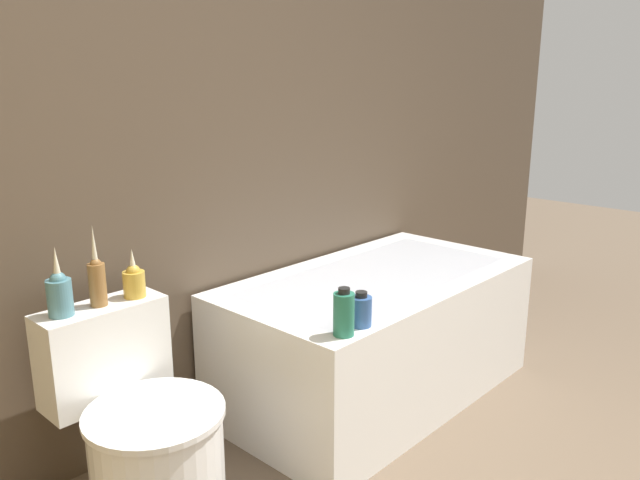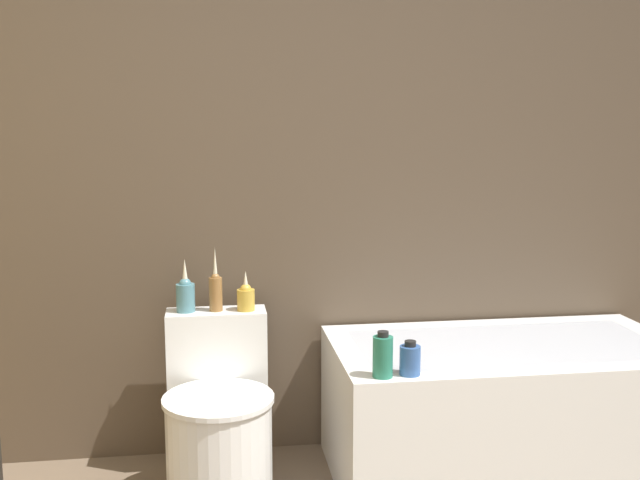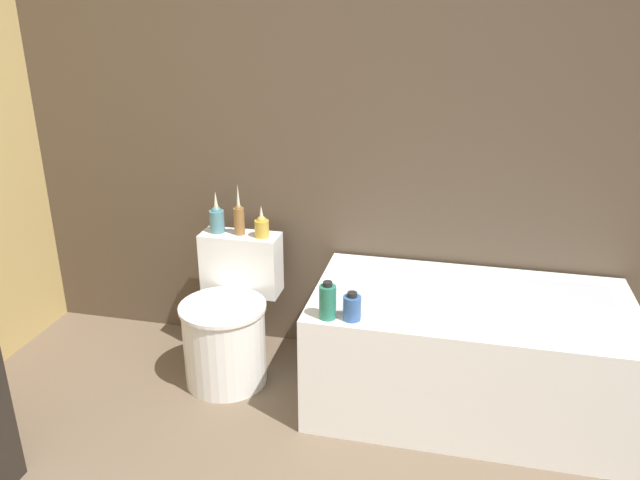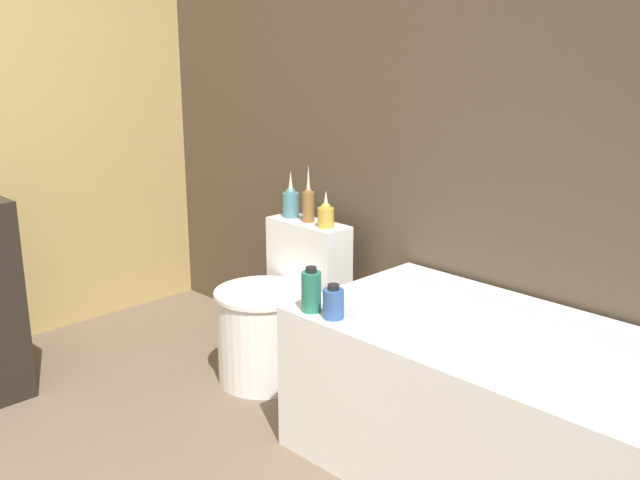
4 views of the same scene
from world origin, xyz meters
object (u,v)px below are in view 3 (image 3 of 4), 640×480
at_px(toilet, 229,324).
at_px(vase_gold, 217,218).
at_px(bathtub, 467,352).
at_px(shampoo_bottle_tall, 328,301).
at_px(vase_silver, 239,218).
at_px(vase_bronze, 262,226).
at_px(shampoo_bottle_short, 352,307).

height_order(toilet, vase_gold, vase_gold).
relative_size(bathtub, vase_gold, 6.49).
height_order(bathtub, toilet, toilet).
bearing_deg(shampoo_bottle_tall, bathtub, 28.08).
xyz_separation_m(bathtub, toilet, (-1.21, 0.00, 0.00)).
distance_m(toilet, vase_gold, 0.56).
bearing_deg(vase_silver, shampoo_bottle_tall, -43.05).
bearing_deg(vase_bronze, bathtub, -11.40).
bearing_deg(bathtub, vase_bronze, 168.60).
bearing_deg(toilet, vase_bronze, 59.52).
xyz_separation_m(bathtub, vase_gold, (-1.33, 0.23, 0.49)).
xyz_separation_m(bathtub, shampoo_bottle_tall, (-0.61, -0.33, 0.36)).
relative_size(vase_gold, shampoo_bottle_tall, 1.32).
distance_m(bathtub, vase_bronze, 1.20).
bearing_deg(vase_gold, toilet, -61.15).
relative_size(vase_gold, shampoo_bottle_short, 1.76).
height_order(vase_silver, shampoo_bottle_short, vase_silver).
height_order(vase_gold, shampoo_bottle_short, vase_gold).
bearing_deg(toilet, vase_silver, 90.00).
relative_size(vase_gold, vase_bronze, 1.32).
bearing_deg(toilet, shampoo_bottle_tall, -29.05).
relative_size(toilet, vase_silver, 2.60).
bearing_deg(vase_silver, bathtub, -10.75).
bearing_deg(vase_gold, shampoo_bottle_tall, -37.80).
bearing_deg(vase_gold, vase_silver, -1.63).
height_order(vase_silver, shampoo_bottle_tall, vase_silver).
relative_size(toilet, vase_bronze, 4.14).
height_order(vase_gold, vase_bronze, vase_gold).
distance_m(bathtub, vase_gold, 1.44).
xyz_separation_m(vase_bronze, shampoo_bottle_short, (0.57, -0.54, -0.13)).
relative_size(vase_bronze, shampoo_bottle_short, 1.33).
xyz_separation_m(shampoo_bottle_tall, shampoo_bottle_short, (0.10, 0.01, -0.02)).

